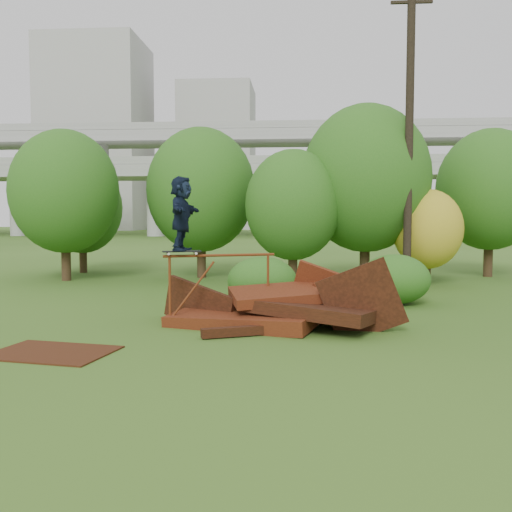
# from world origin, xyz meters

# --- Properties ---
(ground) EXTENTS (240.00, 240.00, 0.00)m
(ground) POSITION_xyz_m (0.00, 0.00, 0.00)
(ground) COLOR #2D5116
(ground) RESTS_ON ground
(scrap_pile) EXTENTS (5.81, 3.23, 2.02)m
(scrap_pile) POSITION_xyz_m (-0.32, 1.76, 0.37)
(scrap_pile) COLOR #3E180B
(scrap_pile) RESTS_ON ground
(grind_rail) EXTENTS (2.53, 1.00, 1.65)m
(grind_rail) POSITION_xyz_m (-1.65, 1.95, 1.20)
(grind_rail) COLOR #622A0F
(grind_rail) RESTS_ON ground
(skateboard) EXTENTS (0.91, 0.53, 0.09)m
(skateboard) POSITION_xyz_m (-2.50, 1.63, 1.72)
(skateboard) COLOR black
(skateboard) RESTS_ON grind_rail
(skater) EXTENTS (0.58, 1.62, 1.72)m
(skater) POSITION_xyz_m (-2.50, 1.63, 2.60)
(skater) COLOR black
(skater) RESTS_ON skateboard
(flat_plate) EXTENTS (2.41, 1.91, 0.03)m
(flat_plate) POSITION_xyz_m (-4.35, -1.26, 0.01)
(flat_plate) COLOR #3C1C0C
(flat_plate) RESTS_ON ground
(tree_0) EXTENTS (4.20, 4.20, 5.92)m
(tree_0) POSITION_xyz_m (-8.94, 10.39, 3.50)
(tree_0) COLOR black
(tree_0) RESTS_ON ground
(tree_1) EXTENTS (4.43, 4.43, 6.16)m
(tree_1) POSITION_xyz_m (-3.81, 11.88, 3.61)
(tree_1) COLOR black
(tree_1) RESTS_ON ground
(tree_2) EXTENTS (3.54, 3.54, 4.99)m
(tree_2) POSITION_xyz_m (-0.02, 9.65, 2.94)
(tree_2) COLOR black
(tree_2) RESTS_ON ground
(tree_3) EXTENTS (4.89, 4.89, 6.78)m
(tree_3) POSITION_xyz_m (2.73, 10.72, 3.96)
(tree_3) COLOR black
(tree_3) RESTS_ON ground
(tree_4) EXTENTS (2.56, 2.56, 3.53)m
(tree_4) POSITION_xyz_m (4.94, 10.10, 2.06)
(tree_4) COLOR black
(tree_4) RESTS_ON ground
(tree_5) EXTENTS (4.39, 4.39, 6.17)m
(tree_5) POSITION_xyz_m (8.14, 13.16, 3.64)
(tree_5) COLOR black
(tree_5) RESTS_ON ground
(tree_6) EXTENTS (3.55, 3.55, 4.95)m
(tree_6) POSITION_xyz_m (-9.49, 13.57, 2.91)
(tree_6) COLOR black
(tree_6) RESTS_ON ground
(shrub_left) EXTENTS (2.00, 1.85, 1.38)m
(shrub_left) POSITION_xyz_m (-0.84, 4.80, 0.69)
(shrub_left) COLOR #1F5516
(shrub_left) RESTS_ON ground
(shrub_right) EXTENTS (2.04, 1.87, 1.45)m
(shrub_right) POSITION_xyz_m (2.97, 5.23, 0.72)
(shrub_right) COLOR #1F5516
(shrub_right) RESTS_ON ground
(utility_pole) EXTENTS (1.40, 0.28, 10.64)m
(utility_pole) POSITION_xyz_m (3.98, 8.85, 5.39)
(utility_pole) COLOR black
(utility_pole) RESTS_ON ground
(freeway_overpass) EXTENTS (160.00, 15.00, 13.70)m
(freeway_overpass) POSITION_xyz_m (0.00, 62.92, 10.32)
(freeway_overpass) COLOR gray
(freeway_overpass) RESTS_ON ground
(building_left) EXTENTS (18.00, 16.00, 35.00)m
(building_left) POSITION_xyz_m (-38.00, 95.00, 17.50)
(building_left) COLOR #9E9E99
(building_left) RESTS_ON ground
(building_right) EXTENTS (14.00, 14.00, 28.00)m
(building_right) POSITION_xyz_m (-16.00, 102.00, 14.00)
(building_right) COLOR #9E9E99
(building_right) RESTS_ON ground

